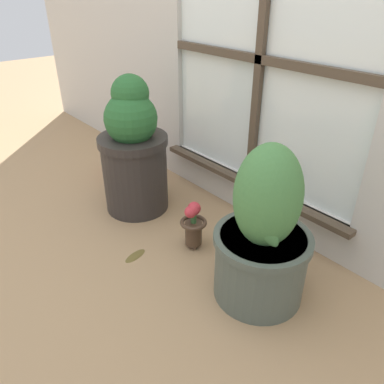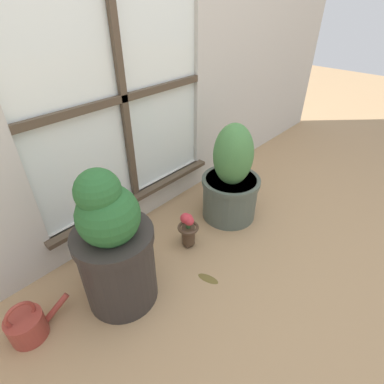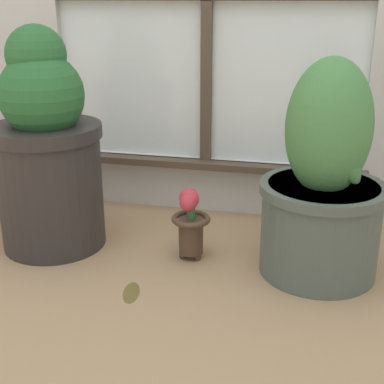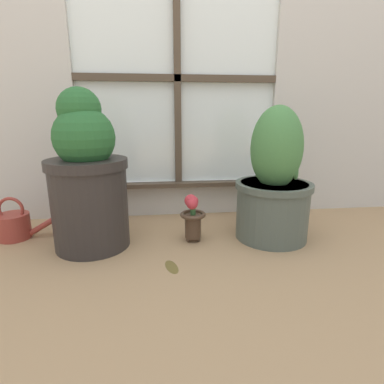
{
  "view_description": "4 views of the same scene",
  "coord_description": "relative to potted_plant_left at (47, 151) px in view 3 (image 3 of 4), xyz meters",
  "views": [
    {
      "loc": [
        1.04,
        -0.59,
        1.04
      ],
      "look_at": [
        0.03,
        0.27,
        0.27
      ],
      "focal_mm": 35.0,
      "sensor_mm": 36.0,
      "label": 1
    },
    {
      "loc": [
        -0.85,
        -0.57,
        1.2
      ],
      "look_at": [
        0.06,
        0.26,
        0.35
      ],
      "focal_mm": 28.0,
      "sensor_mm": 36.0,
      "label": 2
    },
    {
      "loc": [
        0.37,
        -1.14,
        0.75
      ],
      "look_at": [
        0.04,
        0.26,
        0.22
      ],
      "focal_mm": 50.0,
      "sensor_mm": 36.0,
      "label": 3
    },
    {
      "loc": [
        -0.11,
        -1.0,
        0.57
      ],
      "look_at": [
        0.04,
        0.3,
        0.22
      ],
      "focal_mm": 28.0,
      "sensor_mm": 36.0,
      "label": 4
    }
  ],
  "objects": [
    {
      "name": "ground_plane",
      "position": [
        0.41,
        -0.27,
        -0.31
      ],
      "size": [
        10.0,
        10.0,
        0.0
      ],
      "primitive_type": "plane",
      "color": "tan"
    },
    {
      "name": "potted_plant_left",
      "position": [
        0.0,
        0.0,
        0.0
      ],
      "size": [
        0.34,
        0.34,
        0.67
      ],
      "color": "#2D2826",
      "rests_on": "ground_plane"
    },
    {
      "name": "fallen_leaf",
      "position": [
        0.34,
        -0.24,
        -0.3
      ],
      "size": [
        0.07,
        0.12,
        0.01
      ],
      "color": "brown",
      "rests_on": "ground_plane"
    },
    {
      "name": "flower_vase",
      "position": [
        0.44,
        0.0,
        -0.19
      ],
      "size": [
        0.12,
        0.12,
        0.22
      ],
      "color": "#473323",
      "rests_on": "ground_plane"
    },
    {
      "name": "potted_plant_right",
      "position": [
        0.82,
        -0.0,
        -0.06
      ],
      "size": [
        0.35,
        0.35,
        0.61
      ],
      "color": "#4C564C",
      "rests_on": "ground_plane"
    }
  ]
}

